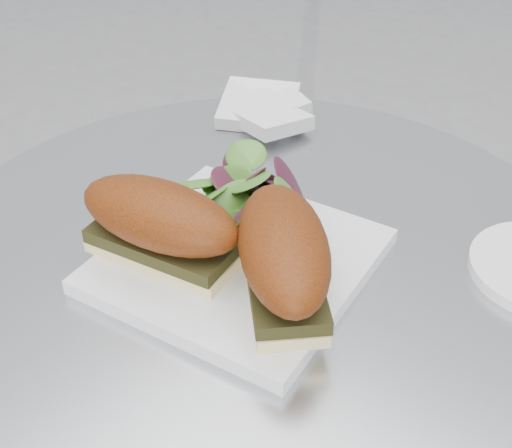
# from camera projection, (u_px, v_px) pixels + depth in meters

# --- Properties ---
(table) EXTENTS (0.70, 0.70, 0.73)m
(table) POSITION_uv_depth(u_px,v_px,m) (256.00, 413.00, 0.86)
(table) COLOR #A4A6AA
(table) RESTS_ON ground
(plate) EXTENTS (0.26, 0.26, 0.02)m
(plate) POSITION_uv_depth(u_px,v_px,m) (238.00, 261.00, 0.69)
(plate) COLOR white
(plate) RESTS_ON table
(sandwich_left) EXTENTS (0.18, 0.10, 0.08)m
(sandwich_left) POSITION_uv_depth(u_px,v_px,m) (160.00, 222.00, 0.66)
(sandwich_left) COLOR #F3E698
(sandwich_left) RESTS_ON plate
(sandwich_right) EXTENTS (0.18, 0.18, 0.08)m
(sandwich_right) POSITION_uv_depth(u_px,v_px,m) (283.00, 254.00, 0.62)
(sandwich_right) COLOR #F3E698
(sandwich_right) RESTS_ON plate
(salad) EXTENTS (0.12, 0.12, 0.05)m
(salad) POSITION_uv_depth(u_px,v_px,m) (250.00, 187.00, 0.74)
(salad) COLOR #4C832B
(salad) RESTS_ON plate
(napkin) EXTENTS (0.15, 0.15, 0.02)m
(napkin) POSITION_uv_depth(u_px,v_px,m) (266.00, 118.00, 0.93)
(napkin) COLOR white
(napkin) RESTS_ON table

